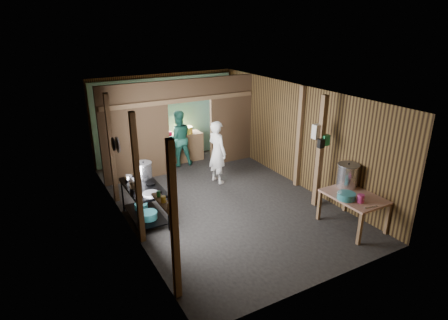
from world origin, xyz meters
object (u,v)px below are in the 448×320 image
stock_pot (347,176)px  pink_bucket (361,198)px  cook (217,152)px  yellow_tub (187,130)px  stove_pot_large (144,170)px  prep_table (352,211)px  gas_range (144,203)px

stock_pot → pink_bucket: bearing=-115.3°
cook → yellow_tub: bearing=-10.0°
pink_bucket → yellow_tub: yellow_tub is taller
cook → stove_pot_large: bearing=96.1°
stove_pot_large → pink_bucket: bearing=-41.8°
prep_table → cook: 3.72m
gas_range → stove_pot_large: bearing=68.4°
stove_pot_large → pink_bucket: size_ratio=2.25×
gas_range → pink_bucket: 4.45m
prep_table → yellow_tub: yellow_tub is taller
stock_pot → stove_pot_large: bearing=147.5°
stove_pot_large → prep_table: bearing=-38.2°
stove_pot_large → cook: size_ratio=0.22×
stove_pot_large → yellow_tub: 3.38m
prep_table → pink_bucket: pink_bucket is taller
prep_table → stove_pot_large: size_ratio=3.26×
stock_pot → cook: (-1.55, 3.02, -0.12)m
prep_table → pink_bucket: size_ratio=7.34×
stock_pot → pink_bucket: stock_pot is taller
gas_range → stock_pot: bearing=-26.5°
pink_bucket → yellow_tub: size_ratio=0.45×
pink_bucket → gas_range: bearing=143.8°
stock_pot → pink_bucket: 0.76m
prep_table → stove_pot_large: 4.55m
stove_pot_large → stock_pot: bearing=-32.5°
prep_table → cook: (-1.36, 3.42, 0.48)m
gas_range → stove_pot_large: size_ratio=3.75×
pink_bucket → cook: size_ratio=0.10×
stove_pot_large → yellow_tub: size_ratio=1.02×
gas_range → yellow_tub: bearing=52.2°
prep_table → yellow_tub: size_ratio=3.31×
yellow_tub → cook: 1.95m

